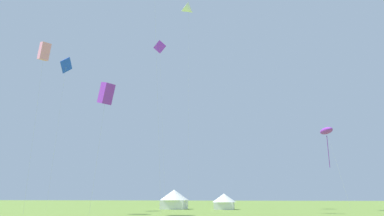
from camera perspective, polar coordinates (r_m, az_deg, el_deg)
kite_pink_box at (r=49.62m, az=-23.24°, el=8.58°), size 2.02×2.04×21.67m
kite_white_delta at (r=69.57m, az=-0.55°, el=15.96°), size 3.64×3.49×38.72m
kite_purple_parafoil at (r=57.75m, az=21.31°, el=-3.57°), size 3.18×4.11×12.52m
kite_purple_box at (r=42.20m, az=-13.99°, el=2.32°), size 2.28×2.09×15.23m
kite_purple_diamond at (r=67.09m, az=-5.35°, el=9.75°), size 3.66×2.59×31.15m
kite_blue_diamond at (r=58.61m, az=-20.09°, el=6.51°), size 0.95×2.86×23.64m
festival_tent_left at (r=59.60m, az=-2.97°, el=-14.68°), size 4.85×4.85×3.15m
festival_tent_center at (r=58.20m, az=5.33°, el=-15.00°), size 3.86×3.86×2.51m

